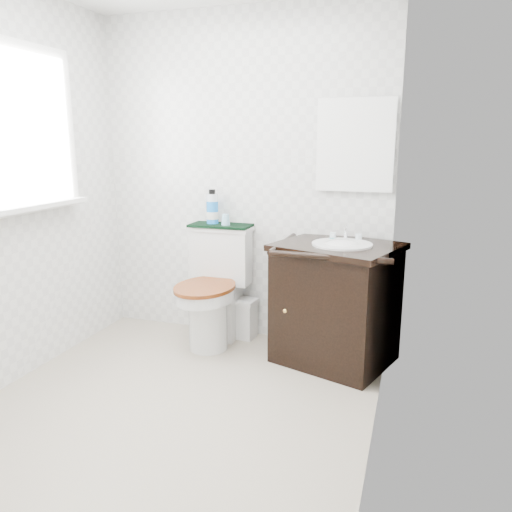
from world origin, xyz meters
The scene contains 12 objects.
floor centered at (0.00, 0.00, 0.00)m, with size 2.40×2.40×0.00m, color #BEB099.
wall_back centered at (0.00, 1.20, 1.20)m, with size 2.40×2.40×0.00m, color silver.
wall_right centered at (1.10, 0.00, 1.20)m, with size 2.40×2.40×0.00m, color silver.
window centered at (-1.07, 0.25, 1.55)m, with size 0.02×0.70×0.90m, color white.
mirror centered at (0.82, 1.18, 1.45)m, with size 0.50×0.02×0.60m, color silver.
toilet centered at (-0.14, 0.96, 0.37)m, with size 0.47×0.65×0.86m.
vanity centered at (0.77, 0.90, 0.43)m, with size 0.91×0.84×0.92m.
trash_bin centered at (0.03, 1.10, 0.16)m, with size 0.23×0.19×0.31m.
towel centered at (-0.14, 1.09, 0.87)m, with size 0.46×0.22×0.02m, color black.
mouthwash_bottle centered at (-0.21, 1.11, 0.99)m, with size 0.09×0.09×0.25m.
cup centered at (-0.09, 1.07, 0.92)m, with size 0.06×0.06×0.08m, color #80B8D2.
soap_bar centered at (0.70, 1.01, 0.83)m, with size 0.06×0.04×0.02m, color #186876.
Camera 1 is at (1.24, -2.31, 1.48)m, focal length 35.00 mm.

